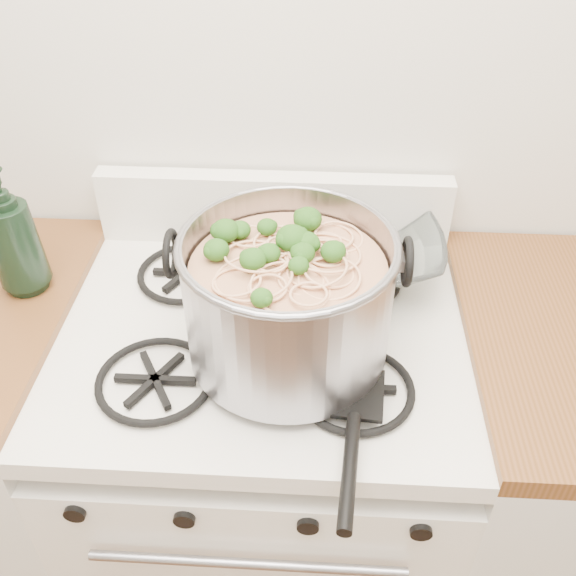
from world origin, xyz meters
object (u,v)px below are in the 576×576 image
Objects in this scene: gas_range at (267,476)px; stock_pot at (288,300)px; spatula at (356,390)px; glass_bowl at (362,258)px; bottle at (12,233)px.

stock_pot is at bearing -52.23° from gas_range.
glass_bowl is at bearing 91.90° from spatula.
gas_range is 0.57m from glass_bowl.
gas_range is 3.59× the size of bottle.
bottle reaches higher than gas_range.
stock_pot is 1.50× the size of bottle.
bottle is at bearing 163.68° from spatula.
glass_bowl is at bearing 61.75° from stock_pot.
bottle is (-0.53, 0.15, 0.01)m from stock_pot.
glass_bowl reaches higher than gas_range.
glass_bowl is (0.02, 0.36, 0.00)m from spatula.
stock_pot reaches higher than gas_range.
spatula is (0.17, -0.17, 0.50)m from gas_range.
stock_pot is at bearing 144.10° from spatula.
gas_range is 2.39× the size of stock_pot.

